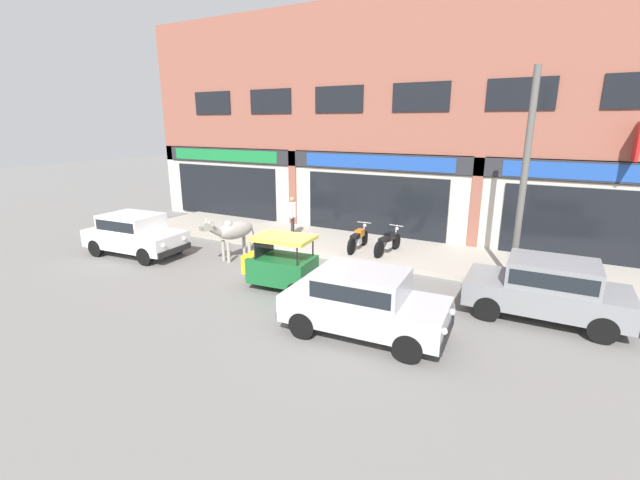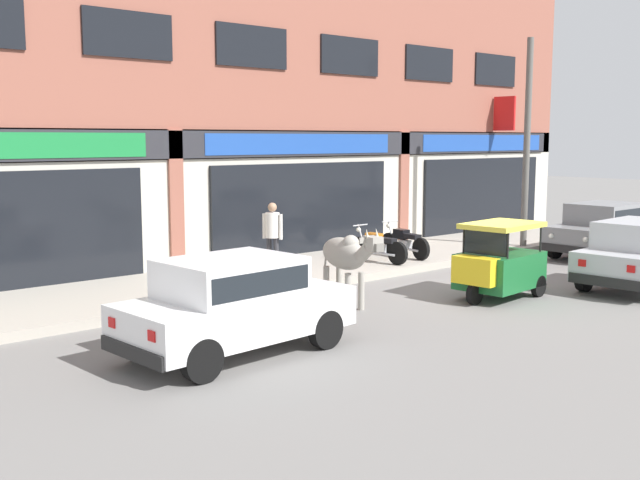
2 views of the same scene
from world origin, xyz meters
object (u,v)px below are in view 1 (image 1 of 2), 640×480
(motorcycle_0, at_px, (358,239))
(car_2, at_px, (548,287))
(motorcycle_1, at_px, (388,242))
(utility_pole, at_px, (524,179))
(car_0, at_px, (134,233))
(cow, at_px, (233,231))
(car_1, at_px, (363,300))
(auto_rickshaw, at_px, (280,266))
(pedestrian, at_px, (292,212))

(motorcycle_0, bearing_deg, car_2, -23.65)
(motorcycle_1, distance_m, utility_pole, 4.80)
(car_0, relative_size, motorcycle_0, 2.04)
(car_0, bearing_deg, cow, 20.23)
(car_0, bearing_deg, motorcycle_0, 29.23)
(car_1, bearing_deg, auto_rickshaw, 155.56)
(pedestrian, bearing_deg, motorcycle_1, -3.65)
(car_1, bearing_deg, utility_pole, 61.26)
(utility_pole, bearing_deg, car_2, -64.72)
(car_0, bearing_deg, auto_rickshaw, -1.38)
(utility_pole, bearing_deg, cow, -167.70)
(pedestrian, distance_m, utility_pole, 8.34)
(car_1, height_order, car_2, same)
(car_2, xyz_separation_m, pedestrian, (-8.95, 2.99, 0.35))
(motorcycle_1, xyz_separation_m, utility_pole, (4.02, -0.82, 2.49))
(motorcycle_1, height_order, utility_pole, utility_pole)
(utility_pole, bearing_deg, motorcycle_1, 168.43)
(car_0, distance_m, pedestrian, 5.73)
(auto_rickshaw, xyz_separation_m, utility_pole, (5.70, 3.26, 2.39))
(car_2, bearing_deg, pedestrian, 161.55)
(utility_pole, bearing_deg, motorcycle_0, 171.98)
(car_1, xyz_separation_m, utility_pole, (2.57, 4.69, 2.24))
(car_0, bearing_deg, car_1, -9.53)
(car_0, height_order, car_1, same)
(car_0, bearing_deg, pedestrian, 47.20)
(motorcycle_1, bearing_deg, car_1, -75.22)
(cow, bearing_deg, pedestrian, 80.61)
(cow, bearing_deg, utility_pole, 12.30)
(cow, distance_m, utility_pole, 8.98)
(car_2, xyz_separation_m, motorcycle_0, (-5.99, 2.62, -0.25))
(cow, height_order, utility_pole, utility_pole)
(auto_rickshaw, bearing_deg, car_1, -24.44)
(car_2, xyz_separation_m, auto_rickshaw, (-6.60, -1.36, -0.15))
(motorcycle_0, relative_size, utility_pole, 0.32)
(car_0, relative_size, motorcycle_1, 2.04)
(pedestrian, relative_size, utility_pole, 0.28)
(car_1, relative_size, motorcycle_1, 2.04)
(car_0, height_order, pedestrian, pedestrian)
(cow, height_order, pedestrian, pedestrian)
(car_0, bearing_deg, motorcycle_1, 26.45)
(car_0, xyz_separation_m, motorcycle_0, (6.85, 3.83, -0.25))
(cow, height_order, car_0, cow)
(car_0, relative_size, car_1, 1.00)
(cow, relative_size, utility_pole, 0.37)
(car_1, distance_m, motorcycle_0, 5.97)
(cow, bearing_deg, motorcycle_0, 36.80)
(auto_rickshaw, bearing_deg, utility_pole, 29.80)
(motorcycle_0, relative_size, pedestrian, 1.13)
(car_1, relative_size, pedestrian, 2.31)
(auto_rickshaw, bearing_deg, car_2, 11.63)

